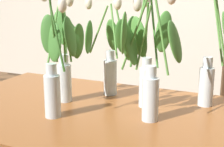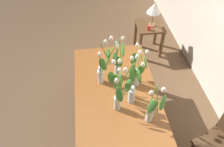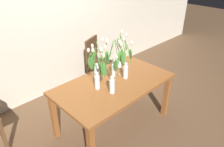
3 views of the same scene
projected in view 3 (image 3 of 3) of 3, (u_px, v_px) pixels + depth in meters
The scene contains 10 objects.
ground_plane at pixel (114, 124), 3.25m from camera, with size 18.00×18.00×0.00m, color brown.
room_wall_rear at pixel (50, 17), 3.52m from camera, with size 9.00×0.10×2.70m, color beige.
dining_table at pixel (114, 88), 2.93m from camera, with size 1.60×0.90×0.74m.
tulip_vase_0 at pixel (97, 64), 2.87m from camera, with size 0.27×0.22×0.58m.
tulip_vase_1 at pixel (98, 73), 2.65m from camera, with size 0.22×0.23×0.55m.
tulip_vase_2 at pixel (114, 61), 2.92m from camera, with size 0.26×0.26×0.58m.
tulip_vase_3 at pixel (125, 65), 2.88m from camera, with size 0.27×0.14×0.56m.
tulip_vase_4 at pixel (121, 55), 3.20m from camera, with size 0.15×0.20×0.56m.
tulip_vase_5 at pixel (111, 79), 2.60m from camera, with size 0.21×0.18×0.59m.
dining_chair at pixel (97, 59), 4.01m from camera, with size 0.52×0.52×0.93m.
Camera 3 is at (-1.74, -1.74, 2.26)m, focal length 34.47 mm.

